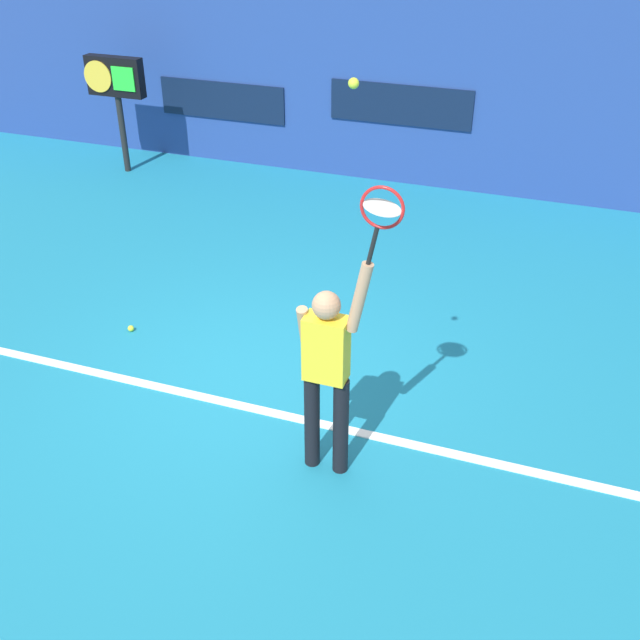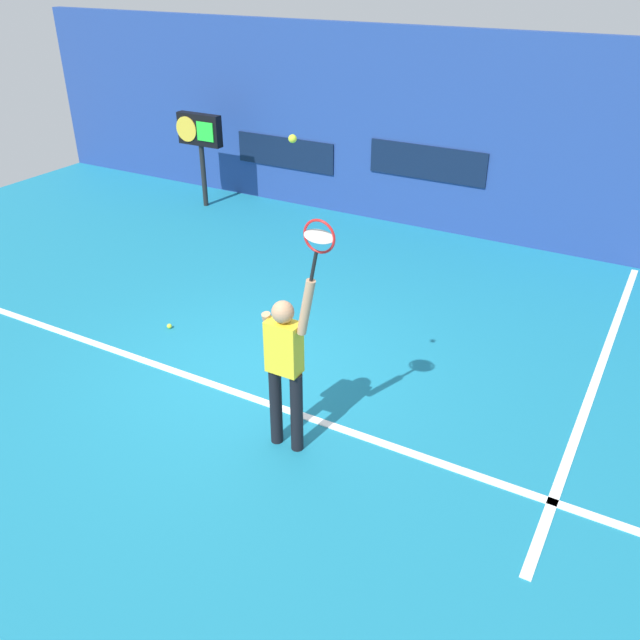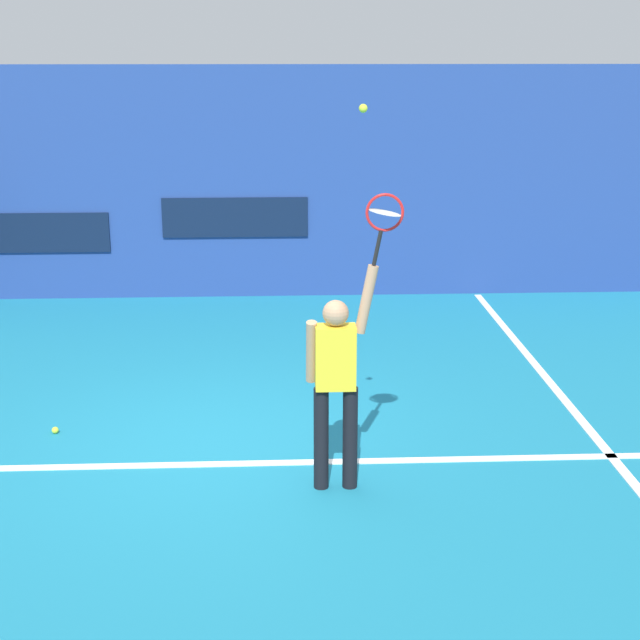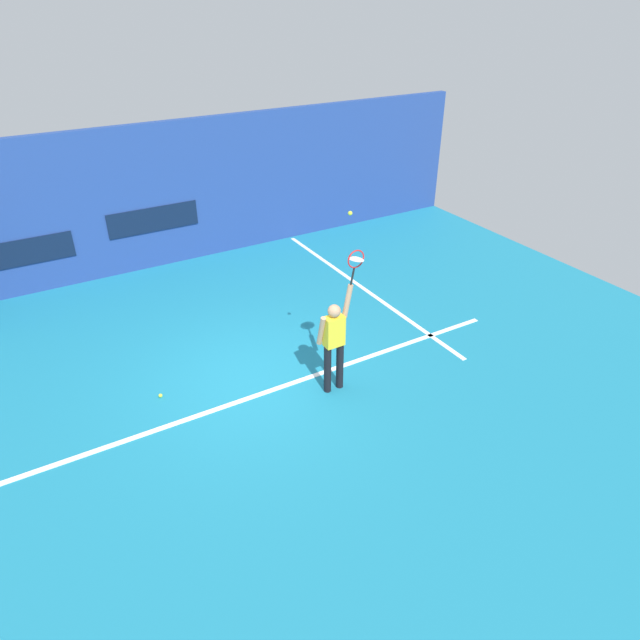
{
  "view_description": "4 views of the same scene",
  "coord_description": "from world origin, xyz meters",
  "px_view_note": "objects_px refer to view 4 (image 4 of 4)",
  "views": [
    {
      "loc": [
        2.69,
        -5.56,
        4.41
      ],
      "look_at": [
        0.89,
        -0.51,
        1.13
      ],
      "focal_mm": 42.39,
      "sensor_mm": 36.0,
      "label": 1
    },
    {
      "loc": [
        4.12,
        -5.64,
        4.55
      ],
      "look_at": [
        1.18,
        -0.4,
        1.23
      ],
      "focal_mm": 37.53,
      "sensor_mm": 36.0,
      "label": 2
    },
    {
      "loc": [
        0.63,
        -8.38,
        3.67
      ],
      "look_at": [
        0.99,
        -0.82,
        1.47
      ],
      "focal_mm": 52.23,
      "sensor_mm": 36.0,
      "label": 3
    },
    {
      "loc": [
        -3.21,
        -7.89,
        6.19
      ],
      "look_at": [
        0.98,
        -0.75,
        1.33
      ],
      "focal_mm": 32.18,
      "sensor_mm": 36.0,
      "label": 4
    }
  ],
  "objects_px": {
    "tennis_player": "(334,340)",
    "tennis_ball": "(350,213)",
    "spare_ball": "(160,396)",
    "tennis_racket": "(356,261)"
  },
  "relations": [
    {
      "from": "tennis_racket",
      "to": "spare_ball",
      "type": "height_order",
      "value": "tennis_racket"
    },
    {
      "from": "tennis_ball",
      "to": "spare_ball",
      "type": "bearing_deg",
      "value": 154.39
    },
    {
      "from": "tennis_player",
      "to": "spare_ball",
      "type": "height_order",
      "value": "tennis_player"
    },
    {
      "from": "tennis_player",
      "to": "spare_ball",
      "type": "bearing_deg",
      "value": 154.37
    },
    {
      "from": "tennis_ball",
      "to": "spare_ball",
      "type": "relative_size",
      "value": 1.0
    },
    {
      "from": "tennis_racket",
      "to": "spare_ball",
      "type": "bearing_deg",
      "value": 157.12
    },
    {
      "from": "tennis_player",
      "to": "tennis_ball",
      "type": "relative_size",
      "value": 29.24
    },
    {
      "from": "tennis_player",
      "to": "tennis_ball",
      "type": "height_order",
      "value": "tennis_ball"
    },
    {
      "from": "tennis_player",
      "to": "tennis_ball",
      "type": "distance_m",
      "value": 2.24
    },
    {
      "from": "tennis_player",
      "to": "tennis_ball",
      "type": "bearing_deg",
      "value": -25.4
    }
  ]
}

